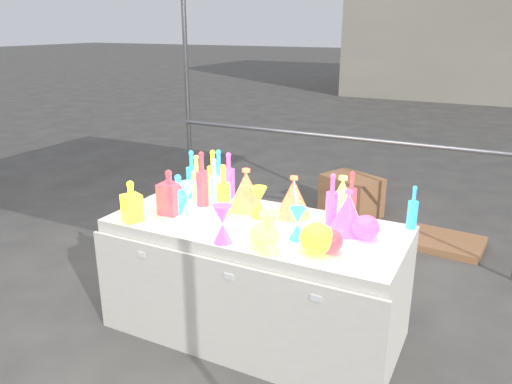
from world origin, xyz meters
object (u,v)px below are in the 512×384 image
at_px(decanter_0, 132,201).
at_px(lampshade_0, 294,196).
at_px(display_table, 255,279).
at_px(globe_0, 317,240).
at_px(bottle_0, 213,172).
at_px(cardboard_box_closed, 351,195).

bearing_deg(decanter_0, lampshade_0, 55.12).
bearing_deg(lampshade_0, display_table, -126.26).
distance_m(globe_0, lampshade_0, 0.54).
relative_size(display_table, lampshade_0, 7.02).
bearing_deg(lampshade_0, decanter_0, -149.22).
height_order(display_table, lampshade_0, lampshade_0).
xyz_separation_m(bottle_0, decanter_0, (-0.18, -0.66, -0.03)).
bearing_deg(bottle_0, display_table, -34.87).
xyz_separation_m(globe_0, lampshade_0, (-0.32, 0.44, 0.06)).
relative_size(bottle_0, lampshade_0, 1.23).
xyz_separation_m(display_table, cardboard_box_closed, (-0.06, 2.33, -0.17)).
height_order(cardboard_box_closed, decanter_0, decanter_0).
bearing_deg(cardboard_box_closed, globe_0, -54.17).
xyz_separation_m(cardboard_box_closed, globe_0, (0.53, -2.55, 0.62)).
bearing_deg(display_table, cardboard_box_closed, 91.48).
height_order(display_table, globe_0, globe_0).
height_order(display_table, bottle_0, bottle_0).
distance_m(bottle_0, globe_0, 1.15).
bearing_deg(cardboard_box_closed, decanter_0, -79.46).
distance_m(bottle_0, decanter_0, 0.69).
xyz_separation_m(decanter_0, lampshade_0, (0.85, 0.52, 0.00)).
xyz_separation_m(display_table, decanter_0, (-0.69, -0.30, 0.51)).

